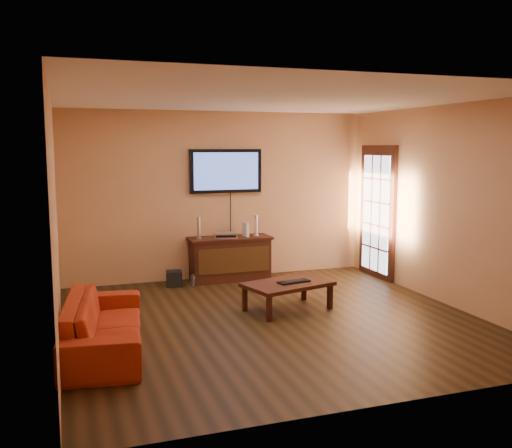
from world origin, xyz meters
name	(u,v)px	position (x,y,z in m)	size (l,w,h in m)	color
ground_plane	(273,320)	(0.00, 0.00, 0.00)	(5.00, 5.00, 0.00)	black
room_walls	(257,181)	(0.00, 0.62, 1.69)	(5.00, 5.00, 5.00)	tan
french_door	(377,214)	(2.46, 1.70, 1.05)	(0.07, 1.02, 2.22)	black
media_console	(230,258)	(0.10, 2.24, 0.35)	(1.33, 0.51, 0.70)	black
television	(226,171)	(0.10, 2.45, 1.75)	(1.19, 0.08, 0.70)	black
coffee_table	(288,286)	(0.34, 0.35, 0.33)	(1.25, 0.94, 0.37)	black
sofa	(103,315)	(-2.06, -0.41, 0.38)	(1.95, 0.57, 0.76)	#A62B12
speaker_left	(199,229)	(-0.41, 2.25, 0.86)	(0.09, 0.09, 0.34)	silver
speaker_right	(256,226)	(0.55, 2.25, 0.86)	(0.09, 0.09, 0.34)	silver
av_receiver	(226,235)	(0.02, 2.20, 0.74)	(0.37, 0.26, 0.08)	silver
game_console	(246,230)	(0.36, 2.21, 0.81)	(0.05, 0.17, 0.23)	white
subwoofer	(174,278)	(-0.83, 2.12, 0.12)	(0.24, 0.24, 0.24)	black
bottle	(193,281)	(-0.58, 1.96, 0.09)	(0.07, 0.07, 0.20)	white
keyboard	(294,282)	(0.41, 0.32, 0.38)	(0.45, 0.24, 0.03)	black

